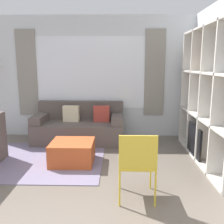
{
  "coord_description": "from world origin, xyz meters",
  "views": [
    {
      "loc": [
        0.63,
        -2.3,
        1.65
      ],
      "look_at": [
        0.52,
        1.84,
        0.85
      ],
      "focal_mm": 40.0,
      "sensor_mm": 36.0,
      "label": 1
    }
  ],
  "objects_px": {
    "ottoman": "(73,152)",
    "couch_main": "(79,127)",
    "folding_chair": "(137,161)",
    "shelving_unit": "(211,98)"
  },
  "relations": [
    {
      "from": "shelving_unit",
      "to": "folding_chair",
      "type": "height_order",
      "value": "shelving_unit"
    },
    {
      "from": "shelving_unit",
      "to": "ottoman",
      "type": "bearing_deg",
      "value": -176.1
    },
    {
      "from": "folding_chair",
      "to": "shelving_unit",
      "type": "bearing_deg",
      "value": -134.74
    },
    {
      "from": "folding_chair",
      "to": "ottoman",
      "type": "bearing_deg",
      "value": -49.39
    },
    {
      "from": "couch_main",
      "to": "folding_chair",
      "type": "bearing_deg",
      "value": -66.03
    },
    {
      "from": "shelving_unit",
      "to": "ottoman",
      "type": "distance_m",
      "value": 2.48
    },
    {
      "from": "couch_main",
      "to": "ottoman",
      "type": "height_order",
      "value": "couch_main"
    },
    {
      "from": "ottoman",
      "to": "couch_main",
      "type": "bearing_deg",
      "value": 93.23
    },
    {
      "from": "shelving_unit",
      "to": "folding_chair",
      "type": "distance_m",
      "value": 1.94
    },
    {
      "from": "ottoman",
      "to": "folding_chair",
      "type": "xyz_separation_m",
      "value": [
        0.99,
        -1.16,
        0.33
      ]
    }
  ]
}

